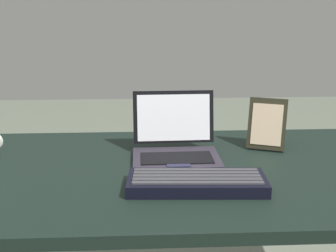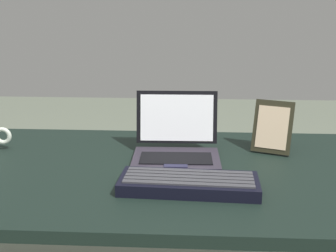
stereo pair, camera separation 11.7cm
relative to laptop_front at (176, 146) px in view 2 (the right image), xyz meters
name	(u,v)px [view 2 (the right image)]	position (x,y,z in m)	size (l,w,h in m)	color
desk	(163,203)	(-0.03, -0.08, -0.14)	(1.76, 0.68, 0.71)	black
laptop_front	(176,146)	(0.00, 0.00, 0.00)	(0.25, 0.21, 0.18)	#29242F
external_keyboard	(189,183)	(0.04, -0.21, -0.02)	(0.34, 0.14, 0.03)	black
photo_frame	(273,127)	(0.28, 0.07, 0.04)	(0.12, 0.09, 0.15)	black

